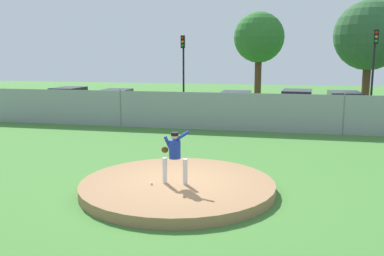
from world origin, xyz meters
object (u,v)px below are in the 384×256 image
Objects in this scene: parked_car_teal at (69,101)px; baseball at (152,183)px; parked_car_charcoal at (236,106)px; traffic_cone_orange at (195,108)px; parked_car_silver at (344,107)px; traffic_light_far at (374,58)px; pitcher_youth at (174,152)px; parked_car_red at (115,102)px; parked_car_burgundy at (297,105)px; traffic_light_near at (183,59)px.

baseball is at bearing -54.49° from parked_car_teal.
traffic_cone_orange is (-3.05, 2.47, -0.53)m from parked_car_charcoal.
traffic_light_far reaches higher than parked_car_silver.
baseball is 21.12m from traffic_light_far.
baseball is 17.25m from traffic_cone_orange.
parked_car_silver is 1.06× the size of parked_car_charcoal.
pitcher_youth reaches higher than traffic_cone_orange.
pitcher_youth is at bearing -113.33° from parked_car_silver.
parked_car_charcoal is (0.66, 14.62, 0.48)m from baseball.
traffic_cone_orange is (-2.98, 16.85, -0.92)m from pitcher_youth.
parked_car_teal is 3.28m from parked_car_red.
pitcher_youth reaches higher than parked_car_red.
parked_car_teal reaches higher than traffic_cone_orange.
parked_car_red is (-11.66, -0.45, -0.06)m from parked_car_burgundy.
parked_car_silver is (6.40, 14.83, -0.34)m from pitcher_youth.
traffic_light_near is (-4.46, 4.85, 2.78)m from parked_car_charcoal.
baseball is 0.02× the size of parked_car_teal.
baseball is 16.72m from parked_car_red.
traffic_light_far is (19.81, 3.81, 2.88)m from parked_car_teal.
parked_car_red reaches higher than traffic_cone_orange.
traffic_light_far is at bearing 59.31° from parked_car_silver.
pitcher_youth is 0.37× the size of parked_car_teal.
baseball is 0.01× the size of traffic_light_far.
parked_car_teal is (-10.64, 14.91, 0.50)m from baseball.
traffic_cone_orange is at bearing 22.67° from parked_car_red.
traffic_light_far is at bearing 8.07° from traffic_cone_orange.
parked_car_silver is 5.13m from traffic_light_far.
baseball is 14.64m from parked_car_charcoal.
parked_car_red is at bearing -167.33° from traffic_light_far.
pitcher_youth is 0.33× the size of parked_car_burgundy.
traffic_light_near reaches higher than pitcher_youth.
traffic_light_near is 0.96× the size of traffic_light_far.
parked_car_silver is 0.84× the size of traffic_light_far.
parked_car_burgundy reaches higher than baseball.
parked_car_red is 0.89× the size of traffic_light_near.
baseball is 16.05m from parked_car_burgundy.
traffic_cone_orange is (-2.38, 17.09, -0.06)m from baseball.
parked_car_silver reaches higher than parked_car_teal.
traffic_light_near is 12.99m from traffic_light_far.
parked_car_charcoal is at bearing -2.77° from parked_car_red.
baseball is at bearing -63.86° from parked_car_red.
baseball is at bearing -92.59° from parked_car_charcoal.
parked_car_burgundy reaches higher than traffic_cone_orange.
parked_car_burgundy is (3.70, 15.22, -0.34)m from pitcher_youth.
parked_car_teal is 0.96× the size of parked_car_charcoal.
traffic_cone_orange is at bearing -171.93° from traffic_light_far.
parked_car_teal is at bearing -146.34° from traffic_light_near.
parked_car_teal reaches higher than parked_car_red.
parked_car_red is 6.36m from traffic_light_near.
parked_car_burgundy is 1.11× the size of parked_car_teal.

